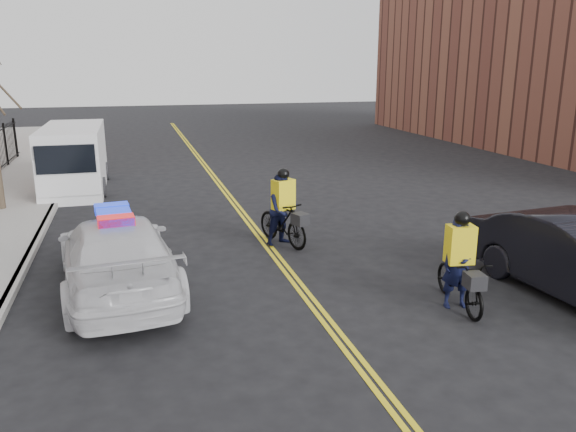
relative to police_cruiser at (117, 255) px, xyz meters
The scene contains 8 objects.
ground 4.41m from the police_cruiser, 28.89° to the right, with size 120.00×120.00×0.00m, color black.
center_line_left 7.02m from the police_cruiser, 57.85° to the left, with size 0.10×60.00×0.01m, color yellow.
center_line_right 7.11m from the police_cruiser, 56.75° to the left, with size 0.10×60.00×0.01m, color yellow.
curb 6.35m from the police_cruiser, 110.49° to the left, with size 0.20×60.00×0.15m, color gray.
police_cruiser is the anchor object (origin of this frame).
cargo_van 11.00m from the police_cruiser, 98.93° to the left, with size 2.29×5.84×2.44m.
cyclist_near 7.05m from the police_cruiser, 22.29° to the right, with size 0.96×2.10×1.99m.
cyclist_far 4.77m from the police_cruiser, 27.05° to the left, with size 1.29×2.14×2.09m.
Camera 1 is at (-3.33, -9.72, 4.71)m, focal length 35.00 mm.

